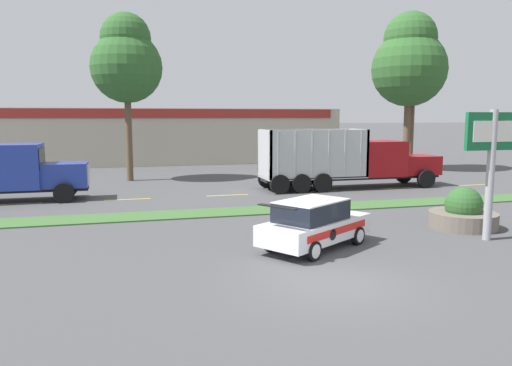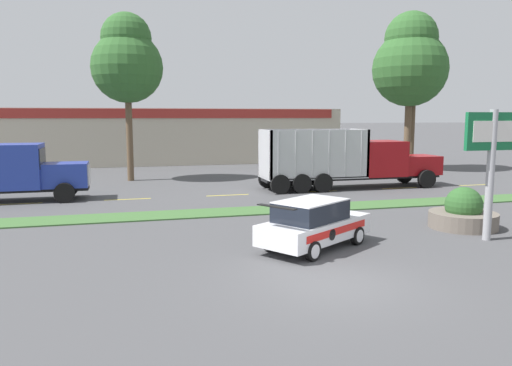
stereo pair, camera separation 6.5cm
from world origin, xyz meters
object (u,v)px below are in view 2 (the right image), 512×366
(dump_truck_mid, at_px, (362,162))
(store_sign_post, at_px, (492,150))
(stone_planter, at_px, (463,214))
(rally_car, at_px, (314,223))

(dump_truck_mid, relative_size, store_sign_post, 2.47)
(stone_planter, bearing_deg, store_sign_post, -103.62)
(dump_truck_mid, distance_m, store_sign_post, 13.41)
(store_sign_post, relative_size, stone_planter, 1.77)
(dump_truck_mid, distance_m, stone_planter, 11.41)
(rally_car, height_order, stone_planter, rally_car)
(rally_car, xyz_separation_m, store_sign_post, (6.38, -0.54, 2.35))
(rally_car, bearing_deg, store_sign_post, -4.84)
(dump_truck_mid, bearing_deg, store_sign_post, -97.72)
(rally_car, relative_size, stone_planter, 1.74)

